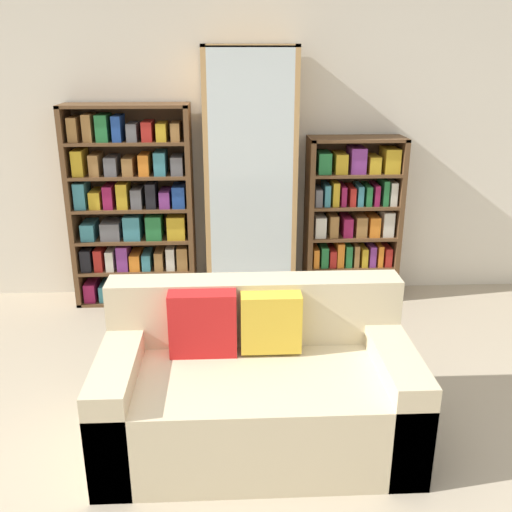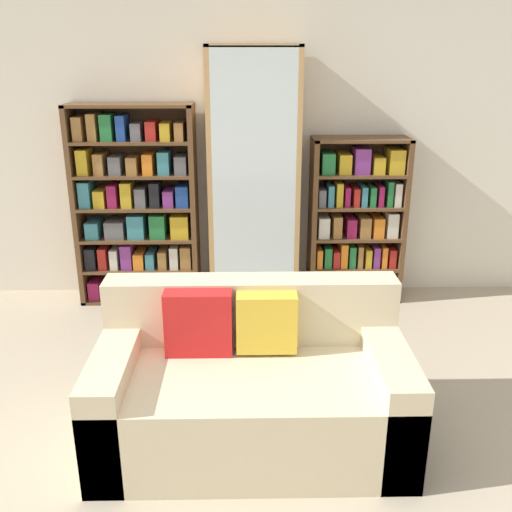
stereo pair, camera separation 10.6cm
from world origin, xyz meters
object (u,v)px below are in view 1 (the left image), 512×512
Objects in this scene: couch at (256,389)px; wine_bottle at (304,313)px; bookshelf_left at (133,210)px; bookshelf_right at (352,222)px; display_cabinet at (250,181)px.

couch is 1.33m from wine_bottle.
bookshelf_left reaches higher than bookshelf_right.
bookshelf_left is at bearing 115.68° from couch.
wine_bottle is (0.38, -0.63, -0.88)m from display_cabinet.
couch is at bearing -108.61° from wine_bottle.
display_cabinet reaches higher than couch.
wine_bottle is at bearing -58.99° from display_cabinet.
bookshelf_left is 1.19× the size of bookshelf_right.
display_cabinet is at bearing -0.99° from bookshelf_left.
couch is at bearing -91.30° from display_cabinet.
bookshelf_right is (0.85, 0.02, -0.36)m from display_cabinet.
bookshelf_right is (1.81, -0.00, -0.12)m from bookshelf_left.
bookshelf_left is at bearing 154.14° from wine_bottle.
display_cabinet is at bearing 88.70° from couch.
display_cabinet reaches higher than wine_bottle.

